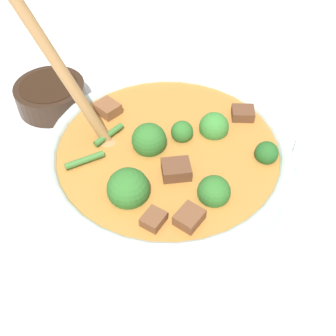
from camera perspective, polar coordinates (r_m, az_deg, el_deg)
ground_plane at (r=0.54m, az=-0.00°, el=-5.11°), size 4.00×4.00×0.00m
stew_bowl at (r=0.49m, az=-0.02°, el=-0.69°), size 0.28×0.27×0.27m
condiment_bowl at (r=0.69m, az=-15.59°, el=9.56°), size 0.11×0.11×0.04m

